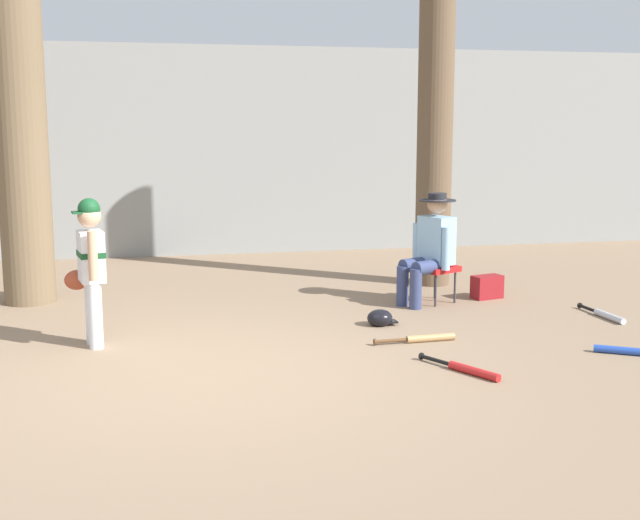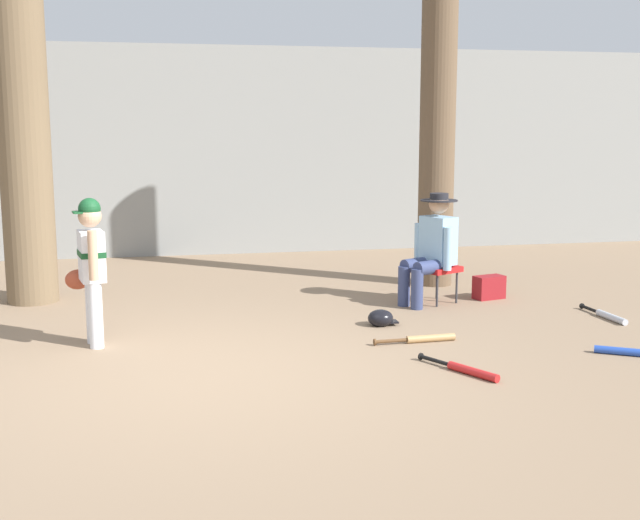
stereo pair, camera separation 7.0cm
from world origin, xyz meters
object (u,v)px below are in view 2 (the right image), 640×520
Objects in this scene: tree_behind_spectator at (437,127)px; young_ballplayer at (91,262)px; bat_blue_youth at (632,352)px; bat_aluminum_silver at (608,316)px; bat_wood_tan at (424,339)px; tree_near_player at (21,89)px; batting_helmet_black at (381,318)px; folding_stool at (437,270)px; bat_red_barrel at (467,370)px; handbag_beside_stool at (489,287)px; seated_spectator at (432,246)px.

young_ballplayer is (-3.90, -2.07, -1.16)m from tree_behind_spectator.
bat_blue_youth is 1.35m from bat_aluminum_silver.
tree_near_player is at bearing 145.60° from bat_wood_tan.
tree_behind_spectator is 15.17× the size of batting_helmet_black.
young_ballplayer is 1.83× the size of bat_blue_youth.
young_ballplayer reaches higher than bat_aluminum_silver.
tree_near_player is 4.50m from batting_helmet_black.
folding_stool reaches higher than bat_blue_youth.
young_ballplayer reaches higher than bat_red_barrel.
handbag_beside_stool is at bearing 6.68° from folding_stool.
tree_behind_spectator is 4.12m from bat_red_barrel.
handbag_beside_stool is at bearing -10.07° from tree_near_player.
batting_helmet_black reaches higher than bat_red_barrel.
young_ballplayer is 3.62m from seated_spectator.
folding_stool is 2.51m from bat_blue_youth.
young_ballplayer is at bearing -165.06° from handbag_beside_stool.
tree_behind_spectator reaches higher than bat_wood_tan.
bat_wood_tan is at bearing -9.88° from young_ballplayer.
bat_aluminum_silver is at bearing -19.55° from tree_near_player.
tree_near_player is 18.91× the size of batting_helmet_black.
bat_blue_youth is 2.42× the size of batting_helmet_black.
young_ballplayer is 3.74m from folding_stool.
bat_red_barrel is (-0.57, -2.47, -0.61)m from seated_spectator.
young_ballplayer reaches higher than handbag_beside_stool.
handbag_beside_stool reaches higher than bat_blue_youth.
batting_helmet_black is at bearing -133.74° from seated_spectator.
handbag_beside_stool reaches higher than bat_red_barrel.
batting_helmet_black is (-1.22, -1.90, -1.83)m from tree_behind_spectator.
batting_helmet_black is (-0.23, 1.64, 0.04)m from bat_red_barrel.
bat_blue_youth is 2.30m from batting_helmet_black.
folding_stool is 0.29m from seated_spectator.
tree_behind_spectator reaches higher than bat_red_barrel.
batting_helmet_black is at bearing -28.03° from tree_near_player.
tree_near_player is 4.99m from bat_wood_tan.
young_ballplayer reaches higher than bat_blue_youth.
folding_stool is 1.72m from bat_wood_tan.
handbag_beside_stool is at bearing 95.96° from bat_blue_youth.
bat_red_barrel is at bearing -89.11° from bat_wood_tan.
tree_near_player is 5.51m from handbag_beside_stool.
young_ballplayer reaches higher than batting_helmet_black.
young_ballplayer is 3.02m from bat_wood_tan.
seated_spectator is 1.93m from bat_aluminum_silver.
bat_red_barrel is (3.68, -3.48, -2.27)m from tree_near_player.
bat_red_barrel is 2.52m from bat_aluminum_silver.
seated_spectator reaches higher than folding_stool.
bat_blue_youth is at bearing -69.00° from folding_stool.
folding_stool is 1.82m from bat_aluminum_silver.
tree_behind_spectator is at bearing 68.44° from seated_spectator.
young_ballplayer is 4.69m from bat_blue_youth.
young_ballplayer is 1.79× the size of bat_red_barrel.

